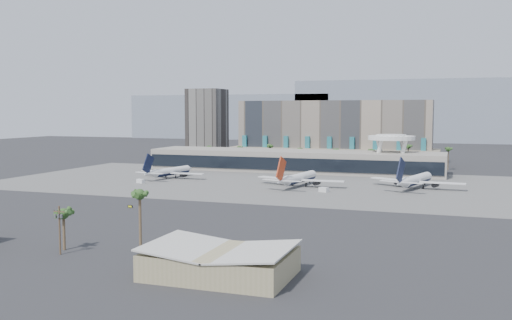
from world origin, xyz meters
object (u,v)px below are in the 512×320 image
(utility_pole, at_px, (59,226))
(service_vehicle_a, at_px, (141,181))
(airliner_right, at_px, (415,180))
(service_vehicle_b, at_px, (324,190))
(airliner_left, at_px, (170,171))
(airliner_centre, at_px, (298,178))
(taxiway_sign, at_px, (130,206))

(utility_pole, distance_m, service_vehicle_a, 138.29)
(airliner_right, xyz_separation_m, service_vehicle_b, (-36.54, -25.09, -2.91))
(utility_pole, bearing_deg, airliner_left, 108.16)
(airliner_right, bearing_deg, airliner_centre, -152.97)
(airliner_right, relative_size, service_vehicle_a, 10.85)
(service_vehicle_b, bearing_deg, taxiway_sign, -108.90)
(utility_pole, relative_size, taxiway_sign, 5.75)
(utility_pole, bearing_deg, service_vehicle_b, 73.54)
(service_vehicle_a, height_order, taxiway_sign, service_vehicle_a)
(airliner_right, bearing_deg, utility_pole, -100.69)
(airliner_left, xyz_separation_m, airliner_centre, (71.78, -9.49, 0.34))
(airliner_centre, bearing_deg, airliner_right, 20.68)
(service_vehicle_b, bearing_deg, utility_pole, -82.60)
(utility_pole, xyz_separation_m, service_vehicle_b, (37.51, 126.93, -6.11))
(service_vehicle_b, bearing_deg, airliner_left, -171.46)
(utility_pole, xyz_separation_m, airliner_centre, (22.33, 141.27, -3.24))
(service_vehicle_b, bearing_deg, airliner_right, 58.34)
(utility_pole, relative_size, service_vehicle_a, 2.94)
(airliner_left, height_order, service_vehicle_b, airliner_left)
(airliner_centre, distance_m, service_vehicle_a, 76.73)
(service_vehicle_b, bearing_deg, service_vehicle_a, -156.52)
(airliner_left, distance_m, taxiway_sign, 91.08)
(airliner_centre, height_order, service_vehicle_b, airliner_centre)
(airliner_left, bearing_deg, utility_pole, -61.57)
(airliner_right, relative_size, taxiway_sign, 21.21)
(utility_pole, height_order, service_vehicle_a, utility_pole)
(airliner_left, bearing_deg, airliner_centre, 2.74)
(service_vehicle_a, distance_m, service_vehicle_b, 90.62)
(airliner_right, xyz_separation_m, service_vehicle_a, (-127.16, -24.49, -2.94))
(airliner_centre, relative_size, service_vehicle_b, 11.11)
(utility_pole, bearing_deg, taxiway_sign, 107.36)
(utility_pole, bearing_deg, airliner_centre, 81.02)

